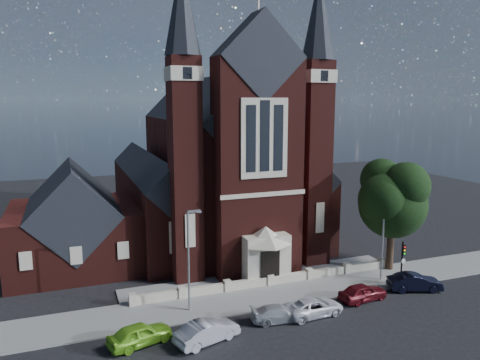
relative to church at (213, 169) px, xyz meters
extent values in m
plane|color=black|center=(0.00, -7.94, -8.19)|extent=(120.00, 120.00, 0.00)
cube|color=gray|center=(0.00, -18.44, -8.19)|extent=(60.00, 5.00, 0.12)
cube|color=gray|center=(0.00, -14.44, -8.19)|extent=(26.00, 3.00, 0.14)
cube|color=#B2A78D|center=(0.00, -16.44, -8.19)|extent=(24.00, 0.40, 0.90)
cube|color=#451712|center=(0.00, 2.06, -1.19)|extent=(10.00, 30.00, 14.00)
cube|color=black|center=(0.00, 2.06, 5.81)|extent=(10.00, 30.20, 10.00)
cube|color=#451712|center=(-7.50, 1.06, -4.19)|extent=(5.00, 26.00, 8.00)
cube|color=#451712|center=(7.50, 1.06, -4.19)|extent=(5.00, 26.00, 8.00)
cube|color=black|center=(-7.50, 1.06, -0.19)|extent=(5.01, 26.20, 5.01)
cube|color=black|center=(7.50, 1.06, -0.19)|extent=(5.01, 26.20, 5.01)
cube|color=#451712|center=(0.00, -13.44, 1.81)|extent=(8.00, 3.00, 20.00)
cube|color=black|center=(0.00, -13.44, 11.81)|extent=(8.00, 3.20, 8.00)
cube|color=#B2A78D|center=(0.00, -14.99, 4.81)|extent=(4.40, 0.15, 7.00)
cube|color=black|center=(0.00, -15.06, 5.01)|extent=(0.90, 0.08, 6.20)
cube|color=#B2A78D|center=(0.00, -15.44, -5.99)|extent=(4.20, 2.00, 4.40)
cube|color=black|center=(0.00, -16.49, -6.59)|extent=(1.80, 0.12, 3.20)
cone|color=#B2A78D|center=(0.00, -15.44, -3.79)|extent=(4.60, 4.60, 1.60)
cube|color=#B2A78D|center=(0.00, -13.44, 16.41)|extent=(0.15, 0.15, 1.60)
cube|color=#451712|center=(-6.50, -12.44, 1.81)|extent=(2.60, 2.60, 20.00)
cube|color=#B2A78D|center=(-6.50, -12.44, 10.31)|extent=(2.80, 2.80, 1.20)
cone|color=black|center=(-6.50, -12.44, 15.81)|extent=(3.20, 3.20, 8.00)
cube|color=#451712|center=(6.50, -12.44, 1.81)|extent=(2.60, 2.60, 20.00)
cube|color=#B2A78D|center=(6.50, -12.44, 10.31)|extent=(2.80, 2.80, 1.20)
cone|color=black|center=(6.50, -12.44, 15.81)|extent=(3.20, 3.20, 8.00)
cube|color=#451712|center=(-16.00, -4.94, -5.19)|extent=(12.00, 12.00, 6.00)
cube|color=black|center=(-16.00, -4.94, -2.19)|extent=(8.49, 12.20, 8.49)
cylinder|color=black|center=(12.50, -16.94, -5.69)|extent=(0.70, 0.70, 5.00)
sphere|color=black|center=(12.50, -16.94, -1.69)|extent=(6.40, 6.40, 6.40)
sphere|color=black|center=(12.90, -18.14, 0.31)|extent=(4.40, 4.40, 4.40)
cylinder|color=gray|center=(-8.00, -18.94, -4.19)|extent=(0.16, 0.16, 8.00)
cube|color=gray|center=(-7.50, -18.94, -0.19)|extent=(1.00, 0.15, 0.18)
cube|color=gray|center=(-7.10, -18.94, -0.27)|extent=(0.35, 0.22, 0.12)
cylinder|color=gray|center=(10.00, -18.94, -4.19)|extent=(0.16, 0.16, 8.00)
cube|color=gray|center=(10.50, -18.94, -0.19)|extent=(1.00, 0.15, 0.18)
cube|color=gray|center=(10.90, -18.94, -0.27)|extent=(0.35, 0.22, 0.12)
cylinder|color=black|center=(11.00, -20.44, -6.19)|extent=(0.14, 0.14, 4.00)
cube|color=black|center=(11.00, -20.59, -4.89)|extent=(0.28, 0.22, 0.90)
sphere|color=red|center=(11.00, -20.72, -4.59)|extent=(0.14, 0.14, 0.14)
sphere|color=#CC8C0C|center=(11.00, -20.72, -4.89)|extent=(0.14, 0.14, 0.14)
sphere|color=#0C9919|center=(11.00, -20.72, -5.19)|extent=(0.14, 0.14, 0.14)
imported|color=#79C327|center=(-12.37, -22.65, -7.43)|extent=(4.75, 2.95, 1.51)
imported|color=#ACADB4|center=(-8.04, -23.93, -7.42)|extent=(4.91, 2.99, 1.53)
imported|color=#A9ACB1|center=(-2.16, -22.90, -7.57)|extent=(4.42, 2.30, 1.22)
imported|color=white|center=(0.77, -22.90, -7.53)|extent=(4.87, 2.46, 1.32)
imported|color=maroon|center=(5.87, -22.01, -7.46)|extent=(4.43, 2.22, 1.45)
imported|color=black|center=(11.32, -21.86, -7.43)|extent=(4.84, 2.95, 1.51)
camera|label=1|loc=(-16.39, -52.40, 8.14)|focal=35.00mm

